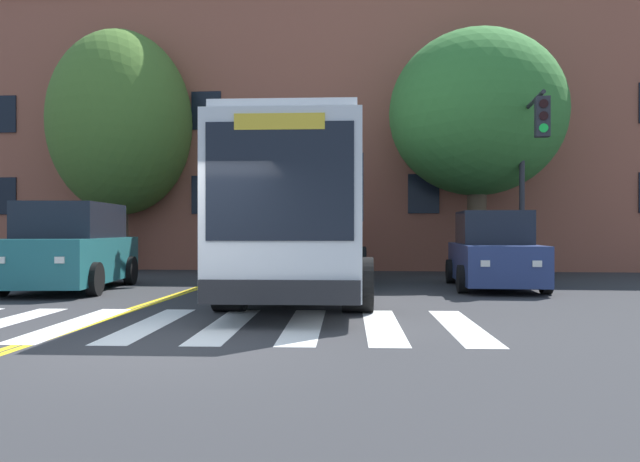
{
  "coord_description": "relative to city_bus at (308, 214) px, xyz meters",
  "views": [
    {
      "loc": [
        2.8,
        -7.69,
        1.49
      ],
      "look_at": [
        1.55,
        5.98,
        1.45
      ],
      "focal_mm": 35.0,
      "sensor_mm": 36.0,
      "label": 1
    }
  ],
  "objects": [
    {
      "name": "ground_plane",
      "position": [
        -1.16,
        -7.0,
        -1.87
      ],
      "size": [
        120.0,
        120.0,
        0.0
      ],
      "primitive_type": "plane",
      "color": "#303033"
    },
    {
      "name": "crosswalk",
      "position": [
        -1.29,
        -5.2,
        -1.86
      ],
      "size": [
        9.15,
        4.01,
        0.01
      ],
      "color": "white",
      "rests_on": "ground"
    },
    {
      "name": "lane_line_yellow_inner",
      "position": [
        -2.98,
        8.8,
        -1.86
      ],
      "size": [
        0.12,
        36.0,
        0.01
      ],
      "primitive_type": "cube",
      "color": "gold",
      "rests_on": "ground"
    },
    {
      "name": "lane_line_yellow_outer",
      "position": [
        -2.82,
        8.8,
        -1.86
      ],
      "size": [
        0.12,
        36.0,
        0.01
      ],
      "primitive_type": "cube",
      "color": "gold",
      "rests_on": "ground"
    },
    {
      "name": "city_bus",
      "position": [
        0.0,
        0.0,
        0.0
      ],
      "size": [
        3.18,
        11.44,
        3.46
      ],
      "color": "white",
      "rests_on": "ground"
    },
    {
      "name": "car_teal_near_lane",
      "position": [
        -5.85,
        0.01,
        -0.85
      ],
      "size": [
        2.73,
        4.91,
        2.13
      ],
      "color": "#236B70",
      "rests_on": "ground"
    },
    {
      "name": "car_navy_far_lane",
      "position": [
        4.58,
        1.44,
        -0.99
      ],
      "size": [
        2.15,
        4.4,
        1.95
      ],
      "color": "navy",
      "rests_on": "ground"
    },
    {
      "name": "traffic_light_near_corner",
      "position": [
        5.8,
        2.78,
        1.68
      ],
      "size": [
        0.38,
        2.97,
        5.31
      ],
      "color": "#28282D",
      "rests_on": "ground"
    },
    {
      "name": "traffic_light_overhead",
      "position": [
        -2.9,
        4.17,
        1.45
      ],
      "size": [
        0.36,
        2.98,
        5.05
      ],
      "color": "#28282D",
      "rests_on": "ground"
    },
    {
      "name": "street_tree_curbside_large",
      "position": [
        4.86,
        5.87,
        3.37
      ],
      "size": [
        6.37,
        6.79,
        7.92
      ],
      "color": "brown",
      "rests_on": "ground"
    },
    {
      "name": "street_tree_curbside_small",
      "position": [
        -7.48,
        6.84,
        3.42
      ],
      "size": [
        5.31,
        5.55,
        8.58
      ],
      "color": "brown",
      "rests_on": "ground"
    },
    {
      "name": "building_facade",
      "position": [
        -0.66,
        11.66,
        3.66
      ],
      "size": [
        29.57,
        8.09,
        11.04
      ],
      "color": "#9E5642",
      "rests_on": "ground"
    }
  ]
}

